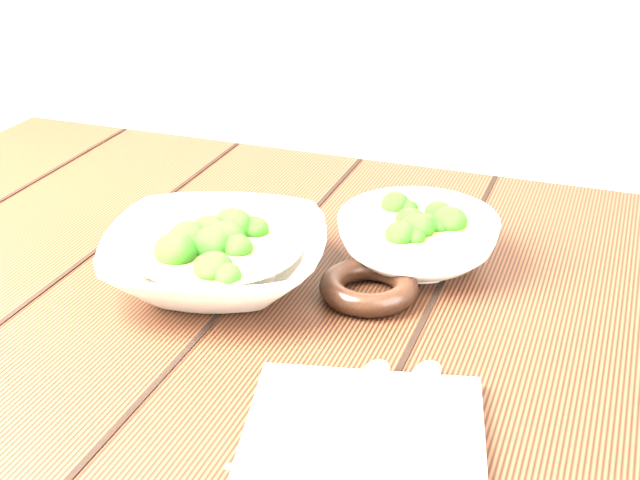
% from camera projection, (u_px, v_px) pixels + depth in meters
% --- Properties ---
extents(table, '(1.20, 0.80, 0.75)m').
position_uv_depth(table, '(270.00, 373.00, 1.03)').
color(table, '#371C0F').
rests_on(table, ground).
extents(soup_bowl_front, '(0.30, 0.30, 0.07)m').
position_uv_depth(soup_bowl_front, '(216.00, 256.00, 0.96)').
color(soup_bowl_front, silver).
rests_on(soup_bowl_front, table).
extents(soup_bowl_back, '(0.22, 0.22, 0.06)m').
position_uv_depth(soup_bowl_back, '(417.00, 238.00, 1.00)').
color(soup_bowl_back, silver).
rests_on(soup_bowl_back, table).
extents(trivet, '(0.13, 0.13, 0.03)m').
position_uv_depth(trivet, '(369.00, 287.00, 0.94)').
color(trivet, black).
rests_on(trivet, table).
extents(napkin, '(0.23, 0.20, 0.01)m').
position_uv_depth(napkin, '(364.00, 430.00, 0.74)').
color(napkin, beige).
rests_on(napkin, table).
extents(spoon_left, '(0.03, 0.16, 0.01)m').
position_uv_depth(spoon_left, '(363.00, 393.00, 0.77)').
color(spoon_left, '#9D968A').
rests_on(spoon_left, napkin).
extents(spoon_right, '(0.03, 0.16, 0.01)m').
position_uv_depth(spoon_right, '(414.00, 393.00, 0.77)').
color(spoon_right, '#9D968A').
rests_on(spoon_right, napkin).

